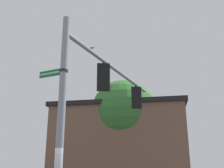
{
  "coord_description": "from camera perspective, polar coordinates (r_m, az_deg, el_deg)",
  "views": [
    {
      "loc": [
        1.09,
        -8.2,
        2.0
      ],
      "look_at": [
        1.75,
        3.16,
        5.49
      ],
      "focal_mm": 42.87,
      "sensor_mm": 36.0,
      "label": 1
    }
  ],
  "objects": [
    {
      "name": "traffic_light_mid_inner",
      "position": [
        14.61,
        5.13,
        -3.07
      ],
      "size": [
        0.54,
        0.49,
        1.31
      ],
      "color": "black"
    },
    {
      "name": "storefront_building",
      "position": [
        20.4,
        2.2,
        -13.94
      ],
      "size": [
        10.81,
        9.69,
        6.17
      ],
      "color": "brown",
      "rests_on": "ground"
    },
    {
      "name": "traffic_light_nearest_pole",
      "position": [
        11.21,
        -1.87,
        1.22
      ],
      "size": [
        0.54,
        0.49,
        1.31
      ],
      "color": "black"
    },
    {
      "name": "mast_arm",
      "position": [
        12.54,
        0.89,
        2.95
      ],
      "size": [
        4.06,
        7.18,
        0.16
      ],
      "primitive_type": "cylinder",
      "rotation": [
        0.0,
        1.57,
        1.07
      ],
      "color": "gray"
    },
    {
      "name": "tree_by_storefront",
      "position": [
        19.05,
        2.56,
        -6.27
      ],
      "size": [
        4.71,
        4.71,
        7.93
      ],
      "color": "#4C3823",
      "rests_on": "ground"
    },
    {
      "name": "street_name_sign",
      "position": [
        8.93,
        -11.66,
        2.49
      ],
      "size": [
        1.01,
        0.63,
        0.22
      ],
      "color": "#147238"
    },
    {
      "name": "bird_flying",
      "position": [
        14.1,
        -4.35,
        7.69
      ],
      "size": [
        0.3,
        0.24,
        0.09
      ],
      "color": "gray"
    },
    {
      "name": "signal_pole",
      "position": [
        8.4,
        -10.79,
        -6.89
      ],
      "size": [
        0.24,
        0.24,
        6.88
      ],
      "primitive_type": "cylinder",
      "color": "gray",
      "rests_on": "ground"
    }
  ]
}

